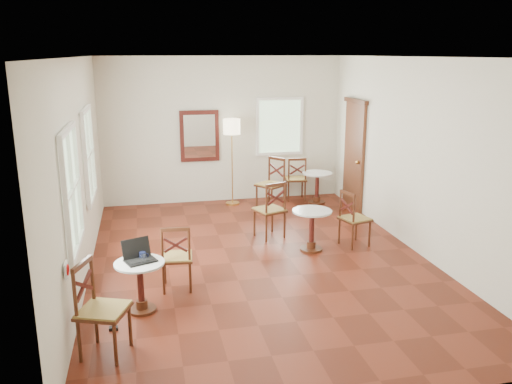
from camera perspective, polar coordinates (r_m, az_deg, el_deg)
ground at (r=8.09m, az=0.46°, el=-7.40°), size 7.00×7.00×0.00m
room_shell at (r=7.83m, az=-0.39°, el=6.23°), size 5.02×7.02×3.01m
cafe_table_near at (r=6.60m, az=-12.37°, el=-9.36°), size 0.60×0.60×0.64m
cafe_table_mid at (r=8.41m, az=6.03°, el=-3.62°), size 0.63×0.63×0.66m
cafe_table_back at (r=11.05m, az=6.61°, el=0.83°), size 0.62×0.62×0.66m
chair_near_a at (r=7.08m, az=-8.58°, el=-6.96°), size 0.45×0.45×0.91m
chair_near_b at (r=5.77m, az=-16.41°, el=-12.04°), size 0.61×0.61×1.02m
chair_mid_a at (r=8.92m, az=1.56°, el=-1.92°), size 0.58×0.58×0.98m
chair_mid_b at (r=8.70m, az=10.51°, el=-2.83°), size 0.52×0.52×0.92m
chair_back_a at (r=11.25m, az=4.32°, el=1.45°), size 0.48×0.48×0.94m
chair_back_b at (r=10.58m, az=1.66°, el=0.89°), size 0.67×0.67×1.03m
floor_lamp at (r=10.72m, az=-2.63°, el=6.45°), size 0.34×0.34×1.77m
laptop at (r=6.55m, az=-12.56°, el=-6.69°), size 0.43×0.40×0.25m
mouse at (r=6.62m, az=-12.94°, el=-6.88°), size 0.09×0.06×0.03m
navy_mug at (r=6.58m, az=-12.12°, el=-6.73°), size 0.11×0.07×0.09m
water_glass at (r=6.44m, az=-12.04°, el=-7.11°), size 0.07×0.07×0.11m
power_adapter at (r=6.41m, az=-15.13°, el=-14.03°), size 0.10×0.06×0.04m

